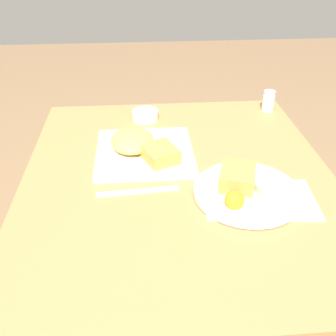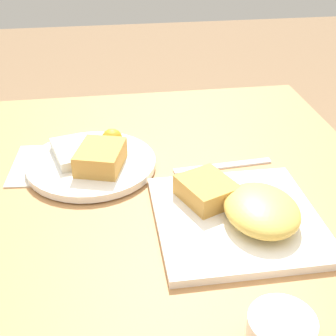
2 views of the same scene
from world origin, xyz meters
TOP-DOWN VIEW (x-y plane):
  - dining_table at (0.00, 0.00)m, footprint 0.92×0.79m
  - menu_card at (0.11, 0.18)m, footprint 0.18×0.27m
  - plate_square_near at (-0.11, -0.09)m, footprint 0.26×0.26m
  - plate_oval_far at (0.09, 0.15)m, footprint 0.25×0.25m
  - sauce_ramekin at (-0.34, -0.07)m, footprint 0.08×0.08m
  - salt_shaker at (-0.38, 0.34)m, footprint 0.04×0.04m
  - butter_knife at (0.06, -0.10)m, footprint 0.03×0.20m

SIDE VIEW (x-z plane):
  - dining_table at x=0.00m, z-range 0.26..0.98m
  - menu_card at x=0.11m, z-range 0.71..0.71m
  - butter_knife at x=0.06m, z-range 0.71..0.71m
  - sauce_ramekin at x=-0.34m, z-range 0.71..0.74m
  - plate_oval_far at x=0.09m, z-range 0.70..0.76m
  - plate_square_near at x=-0.11m, z-range 0.70..0.76m
  - salt_shaker at x=-0.38m, z-range 0.71..0.78m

